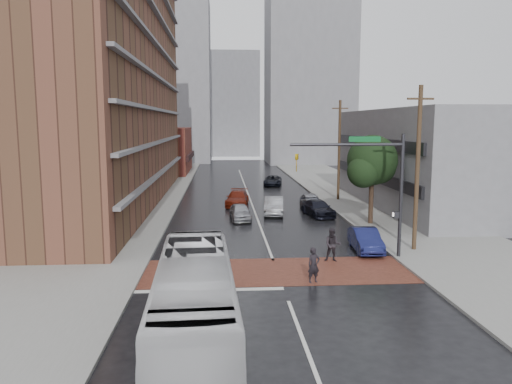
{
  "coord_description": "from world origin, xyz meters",
  "views": [
    {
      "loc": [
        -2.89,
        -24.94,
        7.82
      ],
      "look_at": [
        -0.75,
        5.92,
        3.5
      ],
      "focal_mm": 35.0,
      "sensor_mm": 36.0,
      "label": 1
    }
  ],
  "objects": [
    {
      "name": "crosswalk",
      "position": [
        0.0,
        0.5,
        0.01
      ],
      "size": [
        14.0,
        5.0,
        0.02
      ],
      "primitive_type": "cube",
      "color": "brown",
      "rests_on": "ground"
    },
    {
      "name": "building_east",
      "position": [
        16.5,
        20.0,
        4.5
      ],
      "size": [
        11.0,
        26.0,
        9.0
      ],
      "primitive_type": "cube",
      "color": "gray",
      "rests_on": "ground"
    },
    {
      "name": "distant_tower_center",
      "position": [
        0.0,
        95.0,
        12.0
      ],
      "size": [
        12.0,
        10.0,
        24.0
      ],
      "primitive_type": "cube",
      "color": "gray",
      "rests_on": "ground"
    },
    {
      "name": "apartment_block",
      "position": [
        -14.0,
        24.0,
        14.0
      ],
      "size": [
        10.0,
        44.0,
        28.0
      ],
      "primitive_type": "cube",
      "color": "brown",
      "rests_on": "ground"
    },
    {
      "name": "utility_pole_far",
      "position": [
        8.8,
        24.0,
        5.14
      ],
      "size": [
        1.6,
        0.26,
        10.0
      ],
      "color": "#473321",
      "rests_on": "ground"
    },
    {
      "name": "car_parked_far",
      "position": [
        5.2,
        19.39,
        0.72
      ],
      "size": [
        1.72,
        4.22,
        1.43
      ],
      "primitive_type": "imported",
      "rotation": [
        0.0,
        0.0,
        -0.01
      ],
      "color": "#9E9FA5",
      "rests_on": "ground"
    },
    {
      "name": "distant_tower_east",
      "position": [
        14.0,
        72.0,
        18.0
      ],
      "size": [
        16.0,
        14.0,
        36.0
      ],
      "primitive_type": "cube",
      "color": "gray",
      "rests_on": "ground"
    },
    {
      "name": "sidewalk_west",
      "position": [
        -11.5,
        25.0,
        0.07
      ],
      "size": [
        9.0,
        90.0,
        0.15
      ],
      "primitive_type": "cube",
      "color": "gray",
      "rests_on": "ground"
    },
    {
      "name": "signal_mast",
      "position": [
        5.85,
        2.5,
        4.73
      ],
      "size": [
        6.5,
        0.3,
        7.2
      ],
      "color": "#2D2D33",
      "rests_on": "ground"
    },
    {
      "name": "storefront_west",
      "position": [
        -12.0,
        54.0,
        3.5
      ],
      "size": [
        8.0,
        16.0,
        7.0
      ],
      "primitive_type": "cube",
      "color": "brown",
      "rests_on": "ground"
    },
    {
      "name": "ground",
      "position": [
        0.0,
        0.0,
        0.0
      ],
      "size": [
        160.0,
        160.0,
        0.0
      ],
      "primitive_type": "plane",
      "color": "black",
      "rests_on": "ground"
    },
    {
      "name": "car_travel_b",
      "position": [
        1.54,
        16.79,
        0.75
      ],
      "size": [
        2.13,
        4.73,
        1.51
      ],
      "primitive_type": "imported",
      "rotation": [
        0.0,
        0.0,
        -0.12
      ],
      "color": "#ABADB3",
      "rests_on": "ground"
    },
    {
      "name": "pedestrian_b",
      "position": [
        3.34,
        2.17,
        0.95
      ],
      "size": [
        1.07,
        0.92,
        1.91
      ],
      "primitive_type": "imported",
      "rotation": [
        0.0,
        0.0,
        -0.23
      ],
      "color": "black",
      "rests_on": "ground"
    },
    {
      "name": "utility_pole_near",
      "position": [
        8.8,
        4.0,
        5.14
      ],
      "size": [
        1.6,
        0.26,
        10.0
      ],
      "color": "#473321",
      "rests_on": "ground"
    },
    {
      "name": "car_travel_c",
      "position": [
        -1.43,
        21.65,
        0.71
      ],
      "size": [
        2.56,
        5.08,
        1.41
      ],
      "primitive_type": "imported",
      "rotation": [
        0.0,
        0.0,
        -0.12
      ],
      "color": "maroon",
      "rests_on": "ground"
    },
    {
      "name": "distant_tower_west",
      "position": [
        -14.0,
        78.0,
        16.0
      ],
      "size": [
        18.0,
        16.0,
        32.0
      ],
      "primitive_type": "cube",
      "color": "gray",
      "rests_on": "ground"
    },
    {
      "name": "sidewalk_east",
      "position": [
        11.5,
        25.0,
        0.07
      ],
      "size": [
        9.0,
        90.0,
        0.15
      ],
      "primitive_type": "cube",
      "color": "gray",
      "rests_on": "ground"
    },
    {
      "name": "suv_travel",
      "position": [
        3.46,
        36.46,
        0.63
      ],
      "size": [
        2.81,
        4.84,
        1.27
      ],
      "primitive_type": "imported",
      "rotation": [
        0.0,
        0.0,
        -0.16
      ],
      "color": "black",
      "rests_on": "ground"
    },
    {
      "name": "car_parked_mid",
      "position": [
        5.2,
        16.0,
        0.65
      ],
      "size": [
        2.62,
        4.77,
        1.31
      ],
      "primitive_type": "imported",
      "rotation": [
        0.0,
        0.0,
        0.18
      ],
      "color": "black",
      "rests_on": "ground"
    },
    {
      "name": "pedestrian_a",
      "position": [
        1.58,
        -1.5,
        0.88
      ],
      "size": [
        0.74,
        0.6,
        1.76
      ],
      "primitive_type": "imported",
      "rotation": [
        0.0,
        0.0,
        0.31
      ],
      "color": "black",
      "rests_on": "ground"
    },
    {
      "name": "street_tree",
      "position": [
        8.52,
        12.03,
        4.73
      ],
      "size": [
        4.2,
        4.1,
        6.9
      ],
      "color": "#332319",
      "rests_on": "ground"
    },
    {
      "name": "car_travel_a",
      "position": [
        -1.43,
        14.59,
        0.66
      ],
      "size": [
        1.83,
        4.0,
        1.33
      ],
      "primitive_type": "imported",
      "rotation": [
        0.0,
        0.0,
        0.07
      ],
      "color": "#9FA0A6",
      "rests_on": "ground"
    },
    {
      "name": "car_parked_near",
      "position": [
        5.87,
        4.32,
        0.7
      ],
      "size": [
        1.71,
        4.3,
        1.39
      ],
      "primitive_type": "imported",
      "rotation": [
        0.0,
        0.0,
        -0.06
      ],
      "color": "#161B4E",
      "rests_on": "ground"
    },
    {
      "name": "transit_bus",
      "position": [
        -3.88,
        -8.08,
        1.58
      ],
      "size": [
        3.09,
        11.41,
        3.15
      ],
      "primitive_type": "imported",
      "rotation": [
        0.0,
        0.0,
        0.04
      ],
      "color": "silver",
      "rests_on": "ground"
    }
  ]
}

